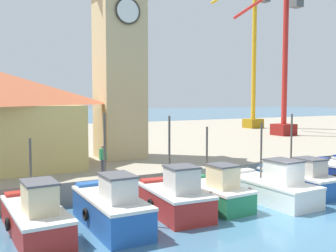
{
  "coord_description": "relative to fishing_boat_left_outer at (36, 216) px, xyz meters",
  "views": [
    {
      "loc": [
        -12.43,
        -11.91,
        5.22
      ],
      "look_at": [
        -1.38,
        8.53,
        3.5
      ],
      "focal_mm": 42.0,
      "sensor_mm": 36.0,
      "label": 1
    }
  ],
  "objects": [
    {
      "name": "ground_plane",
      "position": [
        9.93,
        -3.23,
        -0.73
      ],
      "size": [
        300.0,
        300.0,
        0.0
      ],
      "primitive_type": "plane",
      "color": "teal"
    },
    {
      "name": "quay_wharf",
      "position": [
        9.93,
        23.3,
        -0.15
      ],
      "size": [
        120.0,
        40.0,
        1.16
      ],
      "primitive_type": "cube",
      "color": "#9E937F",
      "rests_on": "ground"
    },
    {
      "name": "fishing_boat_left_outer",
      "position": [
        0.0,
        0.0,
        0.0
      ],
      "size": [
        2.02,
        5.12,
        3.62
      ],
      "color": "#AD2823",
      "rests_on": "ground"
    },
    {
      "name": "fishing_boat_left_inner",
      "position": [
        2.81,
        -0.52,
        0.07
      ],
      "size": [
        1.94,
        5.0,
        4.56
      ],
      "color": "#2356A8",
      "rests_on": "ground"
    },
    {
      "name": "fishing_boat_mid_left",
      "position": [
        5.87,
        -0.29,
        0.04
      ],
      "size": [
        2.27,
        4.27,
        4.38
      ],
      "color": "#AD2823",
      "rests_on": "ground"
    },
    {
      "name": "fishing_boat_center",
      "position": [
        8.14,
        -0.04,
        -0.02
      ],
      "size": [
        2.05,
        4.26,
        3.8
      ],
      "color": "#237A4C",
      "rests_on": "ground"
    },
    {
      "name": "fishing_boat_mid_right",
      "position": [
        11.27,
        -0.53,
        -0.01
      ],
      "size": [
        2.33,
        5.23,
        3.92
      ],
      "color": "silver",
      "rests_on": "ground"
    },
    {
      "name": "fishing_boat_right_inner",
      "position": [
        13.93,
        0.13,
        -0.04
      ],
      "size": [
        2.06,
        4.83,
        4.28
      ],
      "color": "#2356A8",
      "rests_on": "ground"
    },
    {
      "name": "clock_tower",
      "position": [
        7.16,
        9.53,
        7.63
      ],
      "size": [
        3.35,
        3.35,
        15.2
      ],
      "color": "tan",
      "rests_on": "quay_wharf"
    },
    {
      "name": "port_crane_near",
      "position": [
        31.68,
        24.83,
        8.03
      ],
      "size": [
        4.69,
        6.72,
        19.64
      ],
      "color": "#976E11",
      "rests_on": "quay_wharf"
    },
    {
      "name": "port_crane_far",
      "position": [
        28.08,
        15.87,
        6.7
      ],
      "size": [
        2.0,
        10.18,
        16.0
      ],
      "color": "maroon",
      "rests_on": "quay_wharf"
    },
    {
      "name": "dock_worker_near_tower",
      "position": [
        4.06,
        4.04,
        1.28
      ],
      "size": [
        0.34,
        0.22,
        1.62
      ],
      "color": "#33333D",
      "rests_on": "quay_wharf"
    }
  ]
}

